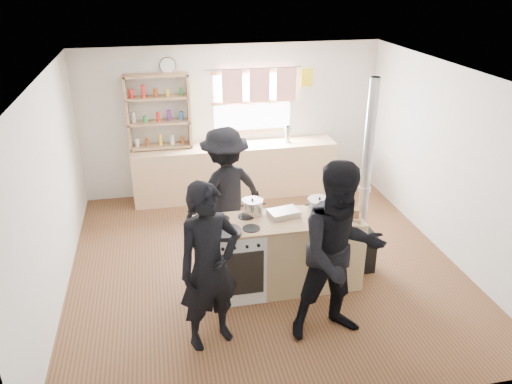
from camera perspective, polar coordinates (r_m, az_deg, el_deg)
ground at (r=6.74m, az=0.85°, el=-8.14°), size 5.00×5.00×0.01m
back_counter at (r=8.48m, az=-2.36°, el=2.45°), size 3.40×0.55×0.90m
shelving_unit at (r=8.16m, az=-11.08°, el=9.01°), size 1.00×0.28×1.20m
thermos at (r=8.45m, az=3.62°, el=6.61°), size 0.10×0.10×0.28m
cooking_island at (r=6.07m, az=3.35°, el=-6.98°), size 1.97×0.64×0.93m
skillet_greens at (r=5.50m, az=-3.45°, el=-4.60°), size 0.48×0.48×0.05m
roast_tray at (r=5.88m, az=3.18°, el=-2.41°), size 0.39×0.30×0.08m
stockpot_stove at (r=5.91m, az=-0.40°, el=-1.71°), size 0.25×0.25×0.20m
stockpot_counter at (r=5.96m, az=7.25°, el=-1.61°), size 0.29×0.29×0.21m
bread_board at (r=5.94m, az=10.61°, el=-2.43°), size 0.34×0.29×0.12m
flue_heater at (r=6.46m, az=11.92°, el=-3.62°), size 0.35×0.35×2.50m
person_near_left at (r=5.02m, az=-5.37°, el=-8.55°), size 0.77×0.63×1.81m
person_near_right at (r=5.13m, az=9.59°, el=-6.96°), size 0.99×0.79×1.96m
person_far at (r=6.66m, az=-3.53°, el=0.08°), size 1.30×1.03×1.76m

